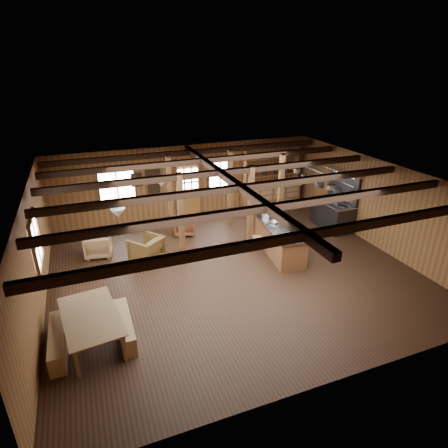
{
  "coord_description": "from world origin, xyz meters",
  "views": [
    {
      "loc": [
        -3.63,
        -8.72,
        5.6
      ],
      "look_at": [
        -0.01,
        0.65,
        1.22
      ],
      "focal_mm": 30.0,
      "sensor_mm": 36.0,
      "label": 1
    }
  ],
  "objects": [
    {
      "name": "kitchen_island",
      "position": [
        1.8,
        0.5,
        0.48
      ],
      "size": [
        1.2,
        2.59,
        1.2
      ],
      "rotation": [
        0.0,
        0.0,
        -0.13
      ],
      "color": "brown",
      "rests_on": "floor"
    },
    {
      "name": "armchair_a",
      "position": [
        -2.19,
        1.51,
        0.39
      ],
      "size": [
        1.19,
        1.19,
        0.78
      ],
      "primitive_type": "imported",
      "rotation": [
        0.0,
        0.0,
        3.8
      ],
      "color": "brown",
      "rests_on": "floor"
    },
    {
      "name": "armchair_c",
      "position": [
        -3.54,
        2.38,
        0.36
      ],
      "size": [
        0.88,
        0.9,
        0.72
      ],
      "primitive_type": "imported",
      "rotation": [
        0.0,
        0.0,
        2.99
      ],
      "color": "#946B43",
      "rests_on": "floor"
    },
    {
      "name": "window_back_left",
      "position": [
        -2.6,
        4.46,
        1.6
      ],
      "size": [
        1.32,
        0.06,
        1.32
      ],
      "color": "white",
      "rests_on": "wall_back"
    },
    {
      "name": "bench_wall",
      "position": [
        -4.65,
        -1.7,
        0.22
      ],
      "size": [
        0.31,
        1.63,
        0.45
      ],
      "primitive_type": "cube",
      "color": "brown",
      "rests_on": "floor"
    },
    {
      "name": "bowl",
      "position": [
        1.72,
        0.74,
        0.97
      ],
      "size": [
        0.31,
        0.31,
        0.06
      ],
      "primitive_type": "imported",
      "rotation": [
        0.0,
        0.0,
        0.23
      ],
      "color": "silver",
      "rests_on": "kitchen_island"
    },
    {
      "name": "timber_posts",
      "position": [
        0.52,
        2.08,
        1.4
      ],
      "size": [
        3.95,
        2.35,
        2.8
      ],
      "color": "#492714",
      "rests_on": "floor"
    },
    {
      "name": "armchair_b",
      "position": [
        -0.6,
        2.95,
        0.32
      ],
      "size": [
        0.86,
        0.87,
        0.63
      ],
      "primitive_type": "imported",
      "rotation": [
        0.0,
        0.0,
        2.83
      ],
      "color": "brown",
      "rests_on": "floor"
    },
    {
      "name": "window_left",
      "position": [
        -4.96,
        0.5,
        1.6
      ],
      "size": [
        0.14,
        1.24,
        1.32
      ],
      "color": "white",
      "rests_on": "wall_back"
    },
    {
      "name": "dining_table",
      "position": [
        -3.9,
        -1.7,
        0.35
      ],
      "size": [
        1.34,
        2.1,
        0.7
      ],
      "primitive_type": "imported",
      "rotation": [
        0.0,
        0.0,
        1.69
      ],
      "color": "brown",
      "rests_on": "floor"
    },
    {
      "name": "step_stool",
      "position": [
        1.31,
        1.12,
        0.19
      ],
      "size": [
        0.5,
        0.43,
        0.37
      ],
      "primitive_type": "cube",
      "rotation": [
        0.0,
        0.0,
        -0.36
      ],
      "color": "brown",
      "rests_on": "floor"
    },
    {
      "name": "ceiling_joists",
      "position": [
        0.0,
        0.18,
        2.68
      ],
      "size": [
        9.8,
        8.82,
        0.18
      ],
      "color": "black",
      "rests_on": "ceiling"
    },
    {
      "name": "back_counter",
      "position": [
        3.4,
        4.2,
        0.6
      ],
      "size": [
        2.55,
        0.6,
        2.45
      ],
      "color": "brown",
      "rests_on": "floor"
    },
    {
      "name": "back_door",
      "position": [
        0.0,
        4.45,
        0.88
      ],
      "size": [
        1.02,
        0.08,
        2.15
      ],
      "color": "brown",
      "rests_on": "floor"
    },
    {
      "name": "bench_aisle",
      "position": [
        -3.27,
        -1.7,
        0.22
      ],
      "size": [
        0.3,
        1.6,
        0.44
      ],
      "primitive_type": "cube",
      "color": "brown",
      "rests_on": "floor"
    },
    {
      "name": "pendant_lamps",
      "position": [
        -2.25,
        1.0,
        2.25
      ],
      "size": [
        1.86,
        2.36,
        0.66
      ],
      "color": "#2D2D2F",
      "rests_on": "ceiling"
    },
    {
      "name": "window_back_right",
      "position": [
        1.3,
        4.46,
        1.6
      ],
      "size": [
        1.02,
        0.06,
        1.32
      ],
      "color": "white",
      "rests_on": "wall_back"
    },
    {
      "name": "counter_pot",
      "position": [
        1.78,
        1.37,
        1.03
      ],
      "size": [
        0.31,
        0.31,
        0.19
      ],
      "primitive_type": "cylinder",
      "color": "#B8BABF",
      "rests_on": "kitchen_island"
    },
    {
      "name": "notice_boards",
      "position": [
        -1.5,
        4.46,
        1.64
      ],
      "size": [
        1.08,
        0.03,
        0.9
      ],
      "color": "beige",
      "rests_on": "wall_back"
    },
    {
      "name": "room",
      "position": [
        0.0,
        0.0,
        1.4
      ],
      "size": [
        10.04,
        9.04,
        2.84
      ],
      "color": "black",
      "rests_on": "ground"
    },
    {
      "name": "pot_rack",
      "position": [
        2.96,
        0.17,
        2.25
      ],
      "size": [
        0.43,
        3.0,
        0.45
      ],
      "color": "#2D2D2F",
      "rests_on": "ceiling"
    },
    {
      "name": "commercial_range",
      "position": [
        4.65,
        1.59,
        0.67
      ],
      "size": [
        0.87,
        1.7,
        2.1
      ],
      "color": "#2D2D2F",
      "rests_on": "floor"
    }
  ]
}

